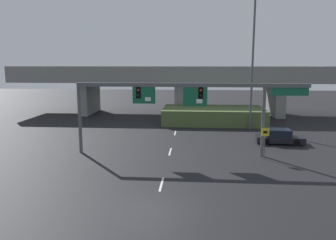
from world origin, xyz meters
TOP-DOWN VIEW (x-y plane):
  - ground_plane at (0.00, 0.00)m, footprint 160.00×160.00m
  - lane_markings at (0.00, 15.26)m, footprint 0.14×25.78m
  - signal_gantry at (1.28, 10.51)m, footprint 18.89×0.44m
  - speed_limit_sign at (7.64, 9.69)m, footprint 0.60×0.11m
  - highway_light_pole_near at (8.56, 21.99)m, footprint 0.70×0.36m
  - overpass_bridge at (0.00, 32.98)m, footprint 49.46×8.60m
  - grass_embankment at (4.53, 25.78)m, footprint 12.78×6.84m
  - parked_sedan_near_right at (10.17, 15.16)m, footprint 4.53×2.16m

SIDE VIEW (x-z plane):
  - ground_plane at x=0.00m, z-range 0.00..0.00m
  - lane_markings at x=0.00m, z-range 0.00..0.01m
  - parked_sedan_near_right at x=10.17m, z-range -0.05..1.33m
  - grass_embankment at x=4.53m, z-range 0.00..1.95m
  - speed_limit_sign at x=7.64m, z-range 0.39..2.95m
  - signal_gantry at x=1.28m, z-range 1.94..7.94m
  - overpass_bridge at x=0.00m, z-range 1.43..8.60m
  - highway_light_pole_near at x=8.56m, z-range 0.38..18.52m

